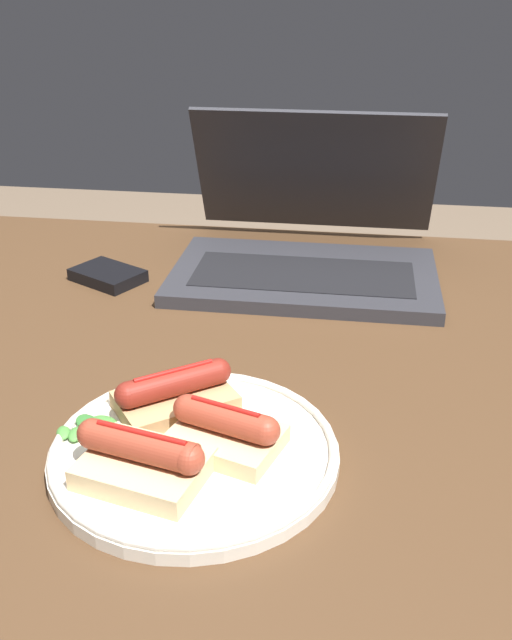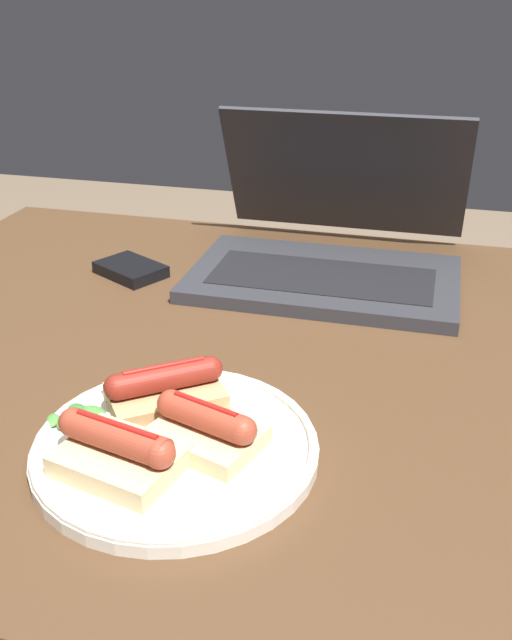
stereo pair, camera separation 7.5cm
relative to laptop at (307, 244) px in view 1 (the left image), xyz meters
name	(u,v)px [view 1 (the left image)]	position (x,y,z in m)	size (l,w,h in m)	color
desk	(244,405)	(-0.05, -0.25, -0.12)	(1.08, 0.85, 0.71)	#4C331E
laptop	(307,244)	(0.00, 0.00, 0.00)	(0.36, 0.32, 0.21)	#2D2D33
plate	(195,451)	(-0.06, -0.46, -0.03)	(0.26, 0.26, 0.02)	silver
sausage_toast_left	(226,430)	(-0.03, -0.45, -0.01)	(0.11, 0.09, 0.05)	#D6B784
sausage_toast_middle	(175,393)	(-0.09, -0.40, -0.01)	(0.13, 0.12, 0.04)	tan
sausage_toast_right	(143,459)	(-0.09, -0.50, -0.01)	(0.12, 0.10, 0.05)	#D6B784
salad_pile	(96,434)	(-0.15, -0.46, -0.02)	(0.09, 0.07, 0.01)	#4C8E3D
external_drive	(108,275)	(-0.27, -0.08, -0.03)	(0.11, 0.10, 0.02)	black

